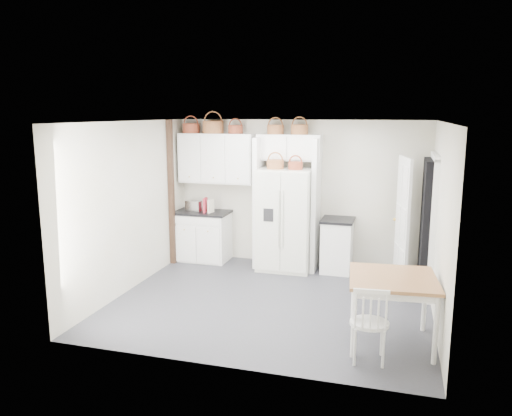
% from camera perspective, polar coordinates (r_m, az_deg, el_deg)
% --- Properties ---
extents(floor, '(4.50, 4.50, 0.00)m').
position_cam_1_polar(floor, '(7.45, 1.75, -10.60)').
color(floor, '#343437').
rests_on(floor, ground).
extents(ceiling, '(4.50, 4.50, 0.00)m').
position_cam_1_polar(ceiling, '(6.93, 1.88, 9.83)').
color(ceiling, white).
rests_on(ceiling, wall_back).
extents(wall_back, '(4.50, 0.00, 4.50)m').
position_cam_1_polar(wall_back, '(9.00, 4.94, 1.72)').
color(wall_back, silver).
rests_on(wall_back, floor).
extents(wall_left, '(0.00, 4.00, 4.00)m').
position_cam_1_polar(wall_left, '(7.92, -14.18, 0.17)').
color(wall_left, silver).
rests_on(wall_left, floor).
extents(wall_right, '(0.00, 4.00, 4.00)m').
position_cam_1_polar(wall_right, '(6.89, 20.27, -1.75)').
color(wall_right, silver).
rests_on(wall_right, floor).
extents(refrigerator, '(0.92, 0.74, 1.78)m').
position_cam_1_polar(refrigerator, '(8.72, 3.42, -1.30)').
color(refrigerator, silver).
rests_on(refrigerator, floor).
extents(base_cab_left, '(0.96, 0.60, 0.89)m').
position_cam_1_polar(base_cab_left, '(9.38, -6.09, -3.27)').
color(base_cab_left, white).
rests_on(base_cab_left, floor).
extents(base_cab_right, '(0.51, 0.61, 0.89)m').
position_cam_1_polar(base_cab_right, '(8.77, 9.24, -4.33)').
color(base_cab_right, white).
rests_on(base_cab_right, floor).
extents(dining_table, '(1.08, 1.08, 0.83)m').
position_cam_1_polar(dining_table, '(6.25, 15.20, -11.21)').
color(dining_table, brown).
rests_on(dining_table, floor).
extents(windsor_chair, '(0.46, 0.43, 0.88)m').
position_cam_1_polar(windsor_chair, '(5.78, 12.83, -12.71)').
color(windsor_chair, white).
rests_on(windsor_chair, floor).
extents(counter_left, '(1.00, 0.64, 0.04)m').
position_cam_1_polar(counter_left, '(9.28, -6.15, -0.49)').
color(counter_left, black).
rests_on(counter_left, base_cab_left).
extents(counter_right, '(0.55, 0.65, 0.04)m').
position_cam_1_polar(counter_right, '(8.66, 9.34, -1.36)').
color(counter_right, black).
rests_on(counter_right, base_cab_right).
extents(toaster, '(0.31, 0.21, 0.20)m').
position_cam_1_polar(toaster, '(9.25, -7.09, 0.22)').
color(toaster, silver).
rests_on(toaster, counter_left).
extents(cookbook_red, '(0.06, 0.18, 0.27)m').
position_cam_1_polar(cookbook_red, '(9.14, -5.82, 0.33)').
color(cookbook_red, '#AA2131').
rests_on(cookbook_red, counter_left).
extents(cookbook_cream, '(0.07, 0.16, 0.24)m').
position_cam_1_polar(cookbook_cream, '(9.10, -5.18, 0.21)').
color(cookbook_cream, beige).
rests_on(cookbook_cream, counter_left).
extents(basket_upper_a, '(0.31, 0.31, 0.18)m').
position_cam_1_polar(basket_upper_a, '(9.31, -7.45, 9.02)').
color(basket_upper_a, maroon).
rests_on(basket_upper_a, upper_cabinet).
extents(basket_upper_b, '(0.38, 0.38, 0.23)m').
position_cam_1_polar(basket_upper_b, '(9.15, -4.93, 9.19)').
color(basket_upper_b, brown).
rests_on(basket_upper_b, upper_cabinet).
extents(basket_upper_c, '(0.26, 0.26, 0.15)m').
position_cam_1_polar(basket_upper_c, '(9.01, -2.36, 8.96)').
color(basket_upper_c, maroon).
rests_on(basket_upper_c, upper_cabinet).
extents(basket_bridge_a, '(0.29, 0.29, 0.16)m').
position_cam_1_polar(basket_bridge_a, '(8.81, 2.24, 8.96)').
color(basket_bridge_a, brown).
rests_on(basket_bridge_a, bridge_cabinet).
extents(basket_bridge_b, '(0.30, 0.30, 0.17)m').
position_cam_1_polar(basket_bridge_b, '(8.71, 4.99, 8.93)').
color(basket_bridge_b, brown).
rests_on(basket_bridge_b, bridge_cabinet).
extents(basket_fridge_a, '(0.29, 0.29, 0.15)m').
position_cam_1_polar(basket_fridge_a, '(8.51, 2.22, 5.01)').
color(basket_fridge_a, brown).
rests_on(basket_fridge_a, refrigerator).
extents(basket_fridge_b, '(0.24, 0.24, 0.13)m').
position_cam_1_polar(basket_fridge_b, '(8.43, 4.53, 4.85)').
color(basket_fridge_b, maroon).
rests_on(basket_fridge_b, refrigerator).
extents(upper_cabinet, '(1.40, 0.34, 0.90)m').
position_cam_1_polar(upper_cabinet, '(9.16, -4.50, 5.68)').
color(upper_cabinet, white).
rests_on(upper_cabinet, wall_back).
extents(bridge_cabinet, '(1.12, 0.34, 0.45)m').
position_cam_1_polar(bridge_cabinet, '(8.77, 3.84, 6.93)').
color(bridge_cabinet, white).
rests_on(bridge_cabinet, wall_back).
extents(fridge_panel_left, '(0.08, 0.60, 2.30)m').
position_cam_1_polar(fridge_panel_left, '(8.88, 0.36, 0.66)').
color(fridge_panel_left, white).
rests_on(fridge_panel_left, floor).
extents(fridge_panel_right, '(0.08, 0.60, 2.30)m').
position_cam_1_polar(fridge_panel_right, '(8.67, 6.87, 0.33)').
color(fridge_panel_right, white).
rests_on(fridge_panel_right, floor).
extents(trim_post, '(0.09, 0.09, 2.60)m').
position_cam_1_polar(trim_post, '(9.07, -9.65, 1.68)').
color(trim_post, black).
rests_on(trim_post, floor).
extents(doorway_void, '(0.18, 0.85, 2.05)m').
position_cam_1_polar(doorway_void, '(7.92, 18.99, -2.13)').
color(doorway_void, black).
rests_on(doorway_void, floor).
extents(door_slab, '(0.21, 0.79, 2.05)m').
position_cam_1_polar(door_slab, '(8.23, 16.38, -1.49)').
color(door_slab, white).
rests_on(door_slab, floor).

